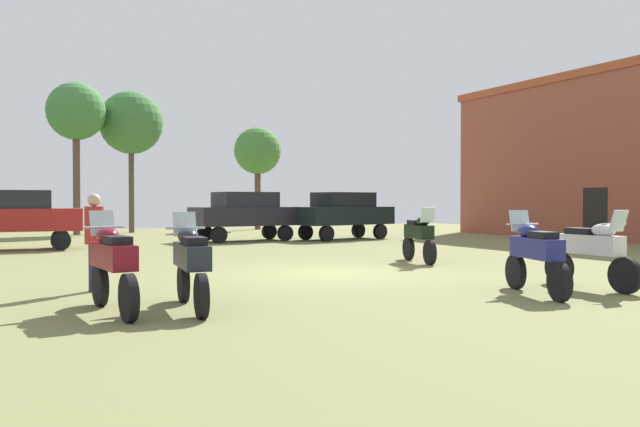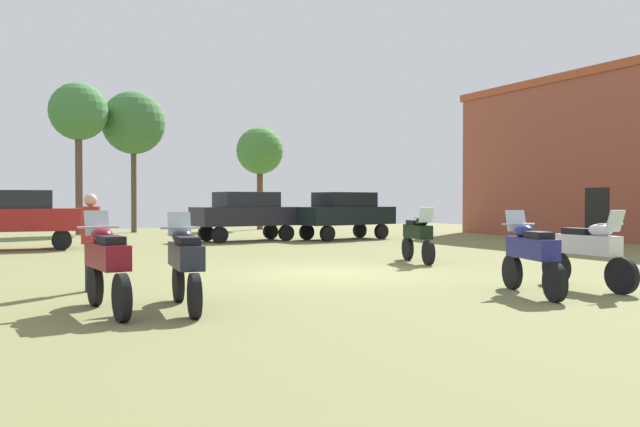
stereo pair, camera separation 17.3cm
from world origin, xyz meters
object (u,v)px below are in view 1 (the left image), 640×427
at_px(person_1, 94,234).
at_px(car_4, 13,215).
at_px(motorcycle_6, 191,262).
at_px(car_2, 343,212).
at_px(tree_3, 258,152).
at_px(motorcycle_3, 419,235).
at_px(tree_5, 131,123).
at_px(motorcycle_5, 592,250).
at_px(tree_6, 76,113).
at_px(car_3, 245,212).
at_px(motorcycle_7, 535,253).
at_px(motorcycle_1, 113,263).

bearing_deg(person_1, car_4, 36.14).
relative_size(motorcycle_6, person_1, 1.26).
distance_m(car_2, tree_3, 11.06).
relative_size(motorcycle_3, tree_5, 0.29).
relative_size(car_4, tree_5, 0.61).
distance_m(car_4, tree_5, 12.62).
relative_size(motorcycle_3, car_2, 0.46).
bearing_deg(car_4, motorcycle_5, -144.26).
distance_m(car_2, tree_6, 14.05).
distance_m(tree_3, tree_5, 7.27).
distance_m(car_2, car_3, 4.20).
bearing_deg(motorcycle_3, car_4, -32.25).
bearing_deg(motorcycle_7, motorcycle_5, 20.20).
bearing_deg(motorcycle_7, person_1, 167.72).
bearing_deg(car_4, car_3, -78.48).
bearing_deg(car_3, tree_3, -28.72).
distance_m(motorcycle_5, motorcycle_6, 7.39).
height_order(motorcycle_6, tree_5, tree_5).
distance_m(motorcycle_6, motorcycle_7, 5.94).
xyz_separation_m(person_1, tree_3, (11.90, 22.43, 3.40)).
bearing_deg(car_4, tree_6, -13.43).
height_order(motorcycle_7, car_3, car_3).
bearing_deg(tree_5, motorcycle_5, -82.07).
bearing_deg(car_4, car_2, -84.29).
height_order(tree_3, tree_6, tree_6).
xyz_separation_m(motorcycle_6, tree_5, (3.71, 24.63, 4.90)).
relative_size(car_2, tree_6, 0.62).
bearing_deg(motorcycle_5, motorcycle_6, -8.37).
bearing_deg(car_2, car_4, 80.66).
bearing_deg(tree_3, car_3, -113.93).
height_order(motorcycle_3, motorcycle_6, motorcycle_3).
xyz_separation_m(motorcycle_3, car_4, (-9.55, 9.72, 0.44)).
relative_size(motorcycle_3, tree_3, 0.36).
bearing_deg(tree_3, car_4, -140.06).
xyz_separation_m(car_2, car_4, (-12.72, -0.26, 0.00)).
distance_m(car_4, tree_6, 10.81).
distance_m(car_2, car_4, 12.72).
relative_size(motorcycle_7, car_4, 0.49).
relative_size(motorcycle_3, tree_6, 0.29).
relative_size(motorcycle_1, motorcycle_3, 1.08).
distance_m(motorcycle_1, tree_6, 24.05).
xyz_separation_m(motorcycle_5, car_3, (-0.78, 16.53, 0.44)).
bearing_deg(motorcycle_7, motorcycle_3, 91.70).
height_order(motorcycle_3, tree_3, tree_3).
relative_size(motorcycle_7, car_3, 0.49).
distance_m(motorcycle_1, tree_5, 25.39).
height_order(motorcycle_5, car_4, car_4).
relative_size(motorcycle_6, tree_3, 0.39).
relative_size(car_2, car_4, 1.03).
relative_size(motorcycle_6, tree_6, 0.31).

